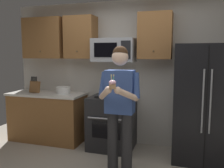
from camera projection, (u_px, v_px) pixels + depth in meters
name	position (u px, v px, depth m)	size (l,w,h in m)	color
wall_back	(126.00, 73.00, 4.44)	(4.40, 0.10, 2.60)	beige
oven_range	(112.00, 122.00, 4.21)	(0.76, 0.70, 0.93)	black
microwave	(114.00, 50.00, 4.17)	(0.74, 0.41, 0.40)	#9EA0A5
refrigerator	(205.00, 104.00, 3.68)	(0.90, 0.75, 1.80)	black
cabinet_row_upper	(85.00, 38.00, 4.36)	(2.78, 0.36, 0.76)	brown
counter_left	(48.00, 116.00, 4.62)	(1.44, 0.66, 0.92)	brown
knife_block	(35.00, 87.00, 4.57)	(0.16, 0.15, 0.32)	brown
bowl_large_white	(63.00, 90.00, 4.48)	(0.27, 0.27, 0.13)	white
person	(120.00, 103.00, 3.24)	(0.60, 0.48, 1.76)	#262628
cupcake	(112.00, 84.00, 2.89)	(0.09, 0.09, 0.17)	#A87F56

